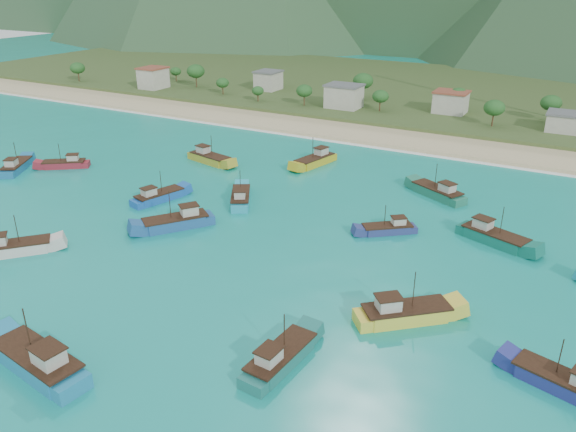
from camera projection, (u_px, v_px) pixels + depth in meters
The scene contains 21 objects.
ground at pixel (261, 297), 70.68m from camera, with size 600.00×600.00×0.00m, color #0C8486.
beach at pixel (433, 144), 134.20m from camera, with size 400.00×18.00×1.20m, color beige.
land at pixel (484, 98), 183.25m from camera, with size 400.00×110.00×2.40m, color #385123.
surf_line at pixel (421, 154), 126.56m from camera, with size 400.00×2.50×0.08m, color white.
village at pixel (523, 113), 143.67m from camera, with size 221.38×24.89×7.69m.
vegetation at pixel (496, 106), 148.46m from camera, with size 276.71×25.60×9.16m.
boat_0 at pixel (438, 193), 101.86m from camera, with size 11.22×8.11×6.50m.
boat_1 at pixel (315, 161), 119.09m from camera, with size 5.63×11.57×6.57m.
boat_3 at pixel (14, 249), 81.33m from camera, with size 9.55×10.07×6.33m.
boat_5 at pixel (159, 197), 100.20m from camera, with size 5.59×10.37×5.88m.
boat_6 at pixel (17, 167), 115.60m from camera, with size 7.97×10.51×6.15m.
boat_10 at pixel (388, 230), 87.92m from camera, with size 8.42×7.39×5.14m.
boat_14 at pixel (563, 384), 54.70m from camera, with size 10.46×5.56×5.93m.
boat_15 at pixel (39, 363), 57.14m from camera, with size 13.15×5.54×7.53m.
boat_17 at pixel (177, 223), 89.66m from camera, with size 9.58×11.23×6.78m.
boat_18 at pixel (494, 238), 84.59m from camera, with size 11.54×6.97×6.56m.
boat_20 at pixel (210, 159), 120.56m from camera, with size 11.50×5.68×6.53m.
boat_21 at pixel (404, 314), 65.56m from camera, with size 10.92×10.08×6.79m.
boat_23 at pixel (241, 198), 99.59m from camera, with size 7.82×10.35×6.05m.
boat_24 at pixel (65, 165), 117.42m from camera, with size 9.32×7.85×5.61m.
boat_25 at pixel (280, 359), 58.12m from camera, with size 3.97×10.68×6.18m.
Camera 1 is at (32.19, -51.66, 37.49)m, focal length 35.00 mm.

